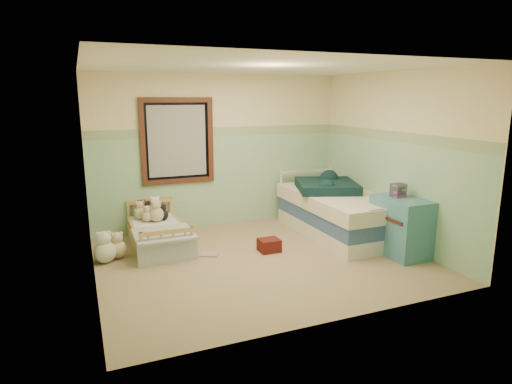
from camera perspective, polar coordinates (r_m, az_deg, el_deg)
name	(u,v)px	position (r m, az deg, el deg)	size (l,w,h in m)	color
floor	(261,260)	(5.94, 0.71, -8.83)	(4.20, 3.60, 0.02)	#937A59
ceiling	(262,65)	(5.55, 0.78, 16.20)	(4.20, 3.60, 0.02)	white
wall_back	(219,151)	(7.29, -4.83, 5.31)	(4.20, 0.04, 2.50)	beige
wall_front	(339,196)	(4.05, 10.76, -0.52)	(4.20, 0.04, 2.50)	beige
wall_left	(87,179)	(5.18, -21.19, 1.65)	(0.04, 3.60, 2.50)	beige
wall_right	(394,159)	(6.71, 17.53, 4.18)	(0.04, 3.60, 2.50)	beige
wainscot_mint	(220,181)	(7.35, -4.72, 1.42)	(4.20, 0.01, 1.50)	#9FBEA3
border_strip	(219,132)	(7.24, -4.84, 7.85)	(4.20, 0.01, 0.15)	#527355
window_frame	(177,141)	(7.05, -10.22, 6.56)	(1.16, 0.06, 1.36)	#3F1A0E
window_blinds	(177,141)	(7.06, -10.24, 6.56)	(0.92, 0.01, 1.12)	#BABAB7
toddler_bed_frame	(159,240)	(6.55, -12.61, -6.13)	(0.72, 1.45, 0.19)	tan
toddler_mattress	(158,230)	(6.51, -12.68, -4.86)	(0.66, 1.38, 0.12)	white
patchwork_quilt	(164,234)	(6.06, -11.98, -5.36)	(0.78, 0.72, 0.03)	#80A2DA
plush_bed_brown	(142,212)	(6.92, -14.67, -2.55)	(0.20, 0.20, 0.20)	#58331F
plush_bed_white	(155,210)	(6.95, -13.05, -2.32)	(0.22, 0.22, 0.22)	white
plush_bed_tan	(148,216)	(6.72, -13.99, -3.10)	(0.17, 0.17, 0.17)	beige
plush_bed_dark	(163,215)	(6.76, -12.06, -2.94)	(0.16, 0.16, 0.16)	black
plush_floor_cream	(105,252)	(6.10, -19.14, -7.42)	(0.29, 0.29, 0.29)	silver
plush_floor_tan	(118,249)	(6.22, -17.64, -7.15)	(0.25, 0.25, 0.25)	beige
twin_bed_frame	(338,227)	(7.06, 10.65, -4.57)	(1.08, 2.15, 0.22)	white
twin_boxspring	(338,214)	(7.00, 10.72, -2.84)	(1.08, 2.15, 0.22)	navy
twin_mattress	(339,200)	(6.94, 10.80, -1.09)	(1.12, 2.19, 0.22)	silver
teal_blanket	(327,186)	(7.13, 9.21, 0.80)	(0.91, 0.97, 0.14)	black
dresser	(401,227)	(6.31, 18.38, -4.30)	(0.50, 0.80, 0.80)	teal
book_stack	(398,190)	(6.27, 18.07, 0.23)	(0.18, 0.14, 0.18)	#562F31
red_pillow	(269,245)	(6.19, 1.73, -6.96)	(0.29, 0.25, 0.18)	maroon
floor_book	(209,254)	(6.11, -6.13, -8.10)	(0.24, 0.18, 0.02)	gold
extra_plush_0	(140,213)	(6.89, -14.90, -2.67)	(0.19, 0.19, 0.19)	beige
extra_plush_1	(157,214)	(6.69, -12.87, -2.88)	(0.22, 0.22, 0.22)	beige
extra_plush_2	(147,212)	(6.93, -14.10, -2.58)	(0.18, 0.18, 0.18)	black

